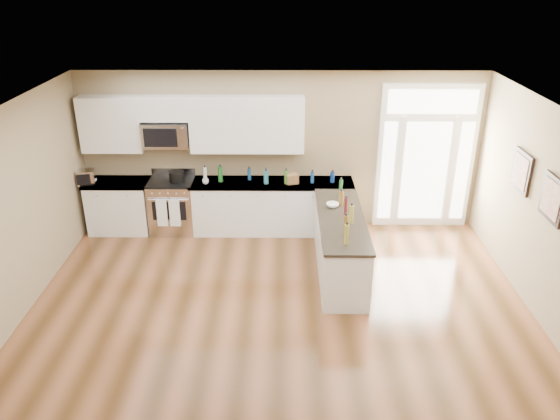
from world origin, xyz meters
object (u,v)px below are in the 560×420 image
Objects in this scene: kitchen_range at (173,206)px; toaster_oven at (86,177)px; peninsula_cabinet at (340,247)px; stockpot at (177,176)px.

toaster_oven reaches higher than kitchen_range.
peninsula_cabinet is at bearing -29.73° from toaster_oven.
peninsula_cabinet is 3.19m from kitchen_range.
peninsula_cabinet is 3.13m from stockpot.
stockpot is (-2.72, 1.42, 0.62)m from peninsula_cabinet.
stockpot is 1.55m from toaster_oven.
kitchen_range is 3.72× the size of toaster_oven.
stockpot is at bearing -13.39° from kitchen_range.
kitchen_range reaches higher than peninsula_cabinet.
toaster_oven reaches higher than stockpot.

